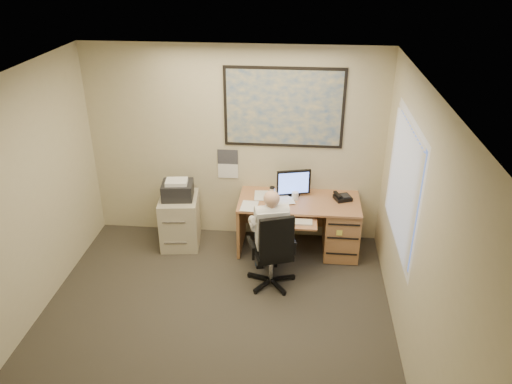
# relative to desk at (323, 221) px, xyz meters

# --- Properties ---
(room_shell) EXTENTS (4.00, 4.50, 2.70)m
(room_shell) POSITION_rel_desk_xyz_m (-1.23, -1.90, 0.91)
(room_shell) COLOR #322E26
(room_shell) RESTS_ON ground
(desk) EXTENTS (1.60, 0.97, 1.11)m
(desk) POSITION_rel_desk_xyz_m (0.00, 0.00, 0.00)
(desk) COLOR #B67A4E
(desk) RESTS_ON ground
(world_map) EXTENTS (1.56, 0.03, 1.06)m
(world_map) POSITION_rel_desk_xyz_m (-0.58, 0.33, 1.46)
(world_map) COLOR #1E4C93
(world_map) RESTS_ON room_shell
(wall_calendar) EXTENTS (0.28, 0.01, 0.42)m
(wall_calendar) POSITION_rel_desk_xyz_m (-1.33, 0.34, 0.64)
(wall_calendar) COLOR white
(wall_calendar) RESTS_ON room_shell
(window_blinds) EXTENTS (0.06, 1.40, 1.30)m
(window_blinds) POSITION_rel_desk_xyz_m (0.74, -1.10, 1.11)
(window_blinds) COLOR beige
(window_blinds) RESTS_ON room_shell
(filing_cabinet) EXTENTS (0.58, 0.67, 0.99)m
(filing_cabinet) POSITION_rel_desk_xyz_m (-1.97, -0.02, -0.02)
(filing_cabinet) COLOR #BCB398
(filing_cabinet) RESTS_ON ground
(office_chair) EXTENTS (0.79, 0.79, 1.04)m
(office_chair) POSITION_rel_desk_xyz_m (-0.66, -0.87, -0.14)
(office_chair) COLOR black
(office_chair) RESTS_ON ground
(person) EXTENTS (0.67, 0.83, 1.26)m
(person) POSITION_rel_desk_xyz_m (-0.64, -0.80, 0.19)
(person) COLOR silver
(person) RESTS_ON office_chair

